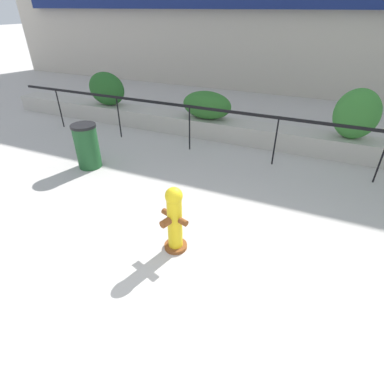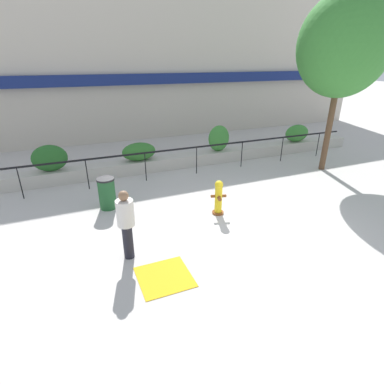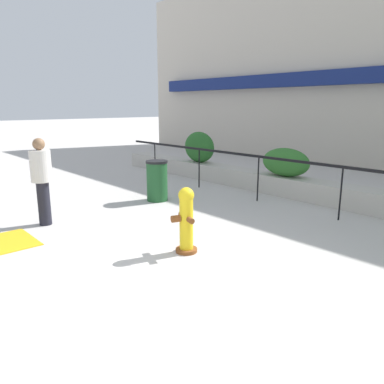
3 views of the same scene
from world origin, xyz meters
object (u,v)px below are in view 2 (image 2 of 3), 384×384
at_px(hedge_bush_2, 219,138).
at_px(pedestrian, 126,221).
at_px(hedge_bush_0, 50,158).
at_px(hedge_bush_1, 139,152).
at_px(trash_bin, 107,193).
at_px(street_tree, 344,46).
at_px(hedge_bush_3, 297,133).
at_px(fire_hydrant, 219,197).

distance_m(hedge_bush_2, pedestrian, 7.88).
height_order(hedge_bush_0, pedestrian, pedestrian).
relative_size(hedge_bush_1, trash_bin, 1.38).
bearing_deg(hedge_bush_1, hedge_bush_0, 180.00).
xyz_separation_m(hedge_bush_2, trash_bin, (-5.43, -2.93, -0.57)).
xyz_separation_m(hedge_bush_2, street_tree, (3.65, -2.70, 3.72)).
bearing_deg(pedestrian, trash_bin, 91.42).
bearing_deg(pedestrian, hedge_bush_2, 47.12).
xyz_separation_m(hedge_bush_0, trash_bin, (1.61, -2.93, -0.49)).
bearing_deg(pedestrian, hedge_bush_1, 73.81).
xyz_separation_m(hedge_bush_3, street_tree, (-0.81, -2.70, 3.88)).
relative_size(hedge_bush_0, hedge_bush_3, 0.96).
xyz_separation_m(street_tree, pedestrian, (-9.01, -3.08, -3.82)).
bearing_deg(hedge_bush_1, hedge_bush_3, 0.00).
bearing_deg(hedge_bush_3, hedge_bush_2, 180.00).
height_order(hedge_bush_0, hedge_bush_1, hedge_bush_0).
xyz_separation_m(hedge_bush_1, pedestrian, (-1.68, -5.77, 0.11)).
bearing_deg(trash_bin, hedge_bush_2, 28.32).
bearing_deg(hedge_bush_2, trash_bin, -151.68).
bearing_deg(hedge_bush_3, hedge_bush_1, 180.00).
height_order(hedge_bush_1, pedestrian, pedestrian).
relative_size(hedge_bush_0, pedestrian, 0.73).
distance_m(street_tree, trash_bin, 10.05).
bearing_deg(street_tree, fire_hydrant, -162.32).
relative_size(hedge_bush_2, hedge_bush_3, 0.88).
bearing_deg(hedge_bush_0, fire_hydrant, -44.76).
relative_size(hedge_bush_1, fire_hydrant, 1.29).
distance_m(hedge_bush_0, fire_hydrant, 6.57).
bearing_deg(hedge_bush_1, trash_bin, -120.84).
bearing_deg(hedge_bush_0, hedge_bush_2, 0.00).
distance_m(hedge_bush_1, pedestrian, 6.01).
distance_m(fire_hydrant, trash_bin, 3.49).
height_order(hedge_bush_2, street_tree, street_tree).
distance_m(hedge_bush_0, trash_bin, 3.37).
bearing_deg(hedge_bush_3, pedestrian, -149.53).
relative_size(hedge_bush_1, street_tree, 0.21).
bearing_deg(pedestrian, hedge_bush_3, 30.47).
relative_size(hedge_bush_1, hedge_bush_3, 1.05).
height_order(hedge_bush_1, street_tree, street_tree).
bearing_deg(hedge_bush_0, hedge_bush_1, 0.00).
bearing_deg(hedge_bush_0, pedestrian, -73.81).
xyz_separation_m(hedge_bush_0, fire_hydrant, (4.66, -4.62, -0.45)).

